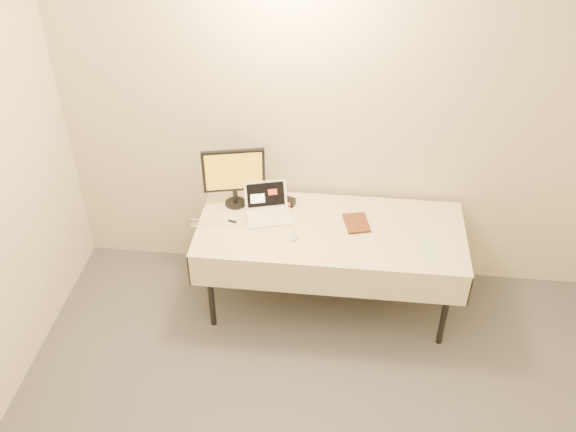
# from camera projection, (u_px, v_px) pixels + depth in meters

# --- Properties ---
(back_wall) EXTENTS (4.00, 0.10, 2.70)m
(back_wall) POSITION_uv_depth(u_px,v_px,m) (338.00, 119.00, 4.45)
(back_wall) COLOR beige
(back_wall) RESTS_ON ground
(table) EXTENTS (1.86, 0.81, 0.74)m
(table) POSITION_uv_depth(u_px,v_px,m) (330.00, 235.00, 4.50)
(table) COLOR black
(table) RESTS_ON ground
(laptop) EXTENTS (0.37, 0.37, 0.20)m
(laptop) POSITION_uv_depth(u_px,v_px,m) (267.00, 208.00, 4.56)
(laptop) COLOR white
(laptop) RESTS_ON table
(monitor) EXTENTS (0.44, 0.19, 0.46)m
(monitor) POSITION_uv_depth(u_px,v_px,m) (234.00, 173.00, 4.53)
(monitor) COLOR black
(monitor) RESTS_ON table
(book) EXTENTS (0.16, 0.06, 0.22)m
(book) POSITION_uv_depth(u_px,v_px,m) (346.00, 213.00, 4.42)
(book) COLOR brown
(book) RESTS_ON table
(alarm_clock) EXTENTS (0.15, 0.10, 0.06)m
(alarm_clock) POSITION_uv_depth(u_px,v_px,m) (286.00, 201.00, 4.67)
(alarm_clock) COLOR black
(alarm_clock) RESTS_ON table
(clicker) EXTENTS (0.05, 0.10, 0.02)m
(clicker) POSITION_uv_depth(u_px,v_px,m) (294.00, 236.00, 4.37)
(clicker) COLOR #BDBDC0
(clicker) RESTS_ON table
(paper_form) EXTENTS (0.13, 0.27, 0.00)m
(paper_form) POSITION_uv_depth(u_px,v_px,m) (428.00, 245.00, 4.31)
(paper_form) COLOR #B6DEB1
(paper_form) RESTS_ON table
(usb_dongle) EXTENTS (0.06, 0.04, 0.01)m
(usb_dongle) POSITION_uv_depth(u_px,v_px,m) (232.00, 221.00, 4.51)
(usb_dongle) COLOR black
(usb_dongle) RESTS_ON table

